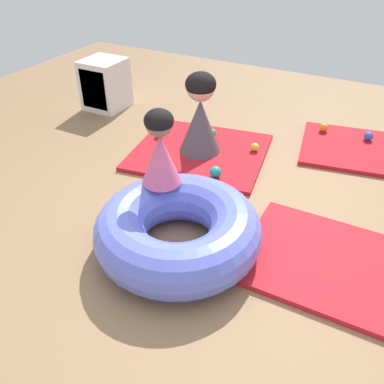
{
  "coord_description": "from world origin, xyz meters",
  "views": [
    {
      "loc": [
        1.0,
        -1.84,
        1.91
      ],
      "look_at": [
        -0.05,
        0.14,
        0.36
      ],
      "focal_mm": 37.82,
      "sensor_mm": 36.0,
      "label": 1
    }
  ],
  "objects_px": {
    "adult_seated": "(200,114)",
    "play_ball_yellow": "(255,147)",
    "play_ball_red": "(159,134)",
    "play_ball_blue": "(369,136)",
    "storage_cube": "(104,85)",
    "play_ball_teal": "(215,172)",
    "child_in_pink": "(160,148)",
    "play_ball_orange": "(324,127)",
    "play_ball_green": "(212,133)",
    "inflatable_cushion": "(178,230)"
  },
  "relations": [
    {
      "from": "play_ball_blue",
      "to": "child_in_pink",
      "type": "bearing_deg",
      "value": -120.16
    },
    {
      "from": "play_ball_red",
      "to": "adult_seated",
      "type": "bearing_deg",
      "value": -5.98
    },
    {
      "from": "adult_seated",
      "to": "play_ball_yellow",
      "type": "relative_size",
      "value": 9.59
    },
    {
      "from": "play_ball_orange",
      "to": "play_ball_green",
      "type": "distance_m",
      "value": 1.17
    },
    {
      "from": "child_in_pink",
      "to": "play_ball_teal",
      "type": "height_order",
      "value": "child_in_pink"
    },
    {
      "from": "play_ball_red",
      "to": "play_ball_green",
      "type": "xyz_separation_m",
      "value": [
        0.47,
        0.26,
        0.0
      ]
    },
    {
      "from": "adult_seated",
      "to": "play_ball_orange",
      "type": "xyz_separation_m",
      "value": [
        0.95,
        0.96,
        -0.32
      ]
    },
    {
      "from": "child_in_pink",
      "to": "play_ball_teal",
      "type": "bearing_deg",
      "value": -110.5
    },
    {
      "from": "play_ball_teal",
      "to": "adult_seated",
      "type": "bearing_deg",
      "value": 132.76
    },
    {
      "from": "child_in_pink",
      "to": "play_ball_orange",
      "type": "bearing_deg",
      "value": -121.1
    },
    {
      "from": "inflatable_cushion",
      "to": "play_ball_yellow",
      "type": "distance_m",
      "value": 1.5
    },
    {
      "from": "play_ball_orange",
      "to": "play_ball_blue",
      "type": "xyz_separation_m",
      "value": [
        0.44,
        0.01,
        -0.0
      ]
    },
    {
      "from": "inflatable_cushion",
      "to": "play_ball_yellow",
      "type": "bearing_deg",
      "value": 90.47
    },
    {
      "from": "play_ball_blue",
      "to": "play_ball_teal",
      "type": "height_order",
      "value": "play_ball_teal"
    },
    {
      "from": "adult_seated",
      "to": "play_ball_blue",
      "type": "distance_m",
      "value": 1.73
    },
    {
      "from": "adult_seated",
      "to": "play_ball_green",
      "type": "height_order",
      "value": "adult_seated"
    },
    {
      "from": "child_in_pink",
      "to": "storage_cube",
      "type": "relative_size",
      "value": 0.97
    },
    {
      "from": "play_ball_yellow",
      "to": "play_ball_blue",
      "type": "distance_m",
      "value": 1.18
    },
    {
      "from": "adult_seated",
      "to": "play_ball_teal",
      "type": "distance_m",
      "value": 0.59
    },
    {
      "from": "child_in_pink",
      "to": "play_ball_red",
      "type": "relative_size",
      "value": 6.82
    },
    {
      "from": "play_ball_yellow",
      "to": "play_ball_green",
      "type": "relative_size",
      "value": 0.99
    },
    {
      "from": "play_ball_orange",
      "to": "storage_cube",
      "type": "xyz_separation_m",
      "value": [
        -2.44,
        -0.48,
        0.2
      ]
    },
    {
      "from": "play_ball_red",
      "to": "play_ball_blue",
      "type": "height_order",
      "value": "play_ball_blue"
    },
    {
      "from": "play_ball_yellow",
      "to": "child_in_pink",
      "type": "bearing_deg",
      "value": -100.94
    },
    {
      "from": "play_ball_red",
      "to": "play_ball_teal",
      "type": "height_order",
      "value": "play_ball_teal"
    },
    {
      "from": "inflatable_cushion",
      "to": "play_ball_yellow",
      "type": "xyz_separation_m",
      "value": [
        -0.01,
        1.5,
        -0.1
      ]
    },
    {
      "from": "adult_seated",
      "to": "play_ball_blue",
      "type": "xyz_separation_m",
      "value": [
        1.39,
        0.97,
        -0.32
      ]
    },
    {
      "from": "play_ball_orange",
      "to": "play_ball_green",
      "type": "bearing_deg",
      "value": -146.3
    },
    {
      "from": "storage_cube",
      "to": "play_ball_orange",
      "type": "bearing_deg",
      "value": 11.25
    },
    {
      "from": "play_ball_teal",
      "to": "storage_cube",
      "type": "bearing_deg",
      "value": 155.28
    },
    {
      "from": "play_ball_orange",
      "to": "storage_cube",
      "type": "distance_m",
      "value": 2.49
    },
    {
      "from": "inflatable_cushion",
      "to": "play_ball_yellow",
      "type": "height_order",
      "value": "inflatable_cushion"
    },
    {
      "from": "inflatable_cushion",
      "to": "play_ball_orange",
      "type": "relative_size",
      "value": 12.8
    },
    {
      "from": "storage_cube",
      "to": "play_ball_yellow",
      "type": "bearing_deg",
      "value": -7.1
    },
    {
      "from": "play_ball_teal",
      "to": "storage_cube",
      "type": "height_order",
      "value": "storage_cube"
    },
    {
      "from": "adult_seated",
      "to": "play_ball_red",
      "type": "bearing_deg",
      "value": 77.74
    },
    {
      "from": "play_ball_red",
      "to": "play_ball_yellow",
      "type": "distance_m",
      "value": 0.97
    },
    {
      "from": "play_ball_green",
      "to": "play_ball_teal",
      "type": "xyz_separation_m",
      "value": [
        0.35,
        -0.68,
        0.01
      ]
    },
    {
      "from": "child_in_pink",
      "to": "play_ball_teal",
      "type": "distance_m",
      "value": 0.86
    },
    {
      "from": "child_in_pink",
      "to": "play_ball_green",
      "type": "height_order",
      "value": "child_in_pink"
    },
    {
      "from": "child_in_pink",
      "to": "play_ball_green",
      "type": "xyz_separation_m",
      "value": [
        -0.24,
        1.35,
        -0.53
      ]
    },
    {
      "from": "inflatable_cushion",
      "to": "play_ball_orange",
      "type": "xyz_separation_m",
      "value": [
        0.47,
        2.23,
        -0.09
      ]
    },
    {
      "from": "play_ball_yellow",
      "to": "play_ball_blue",
      "type": "height_order",
      "value": "play_ball_blue"
    },
    {
      "from": "play_ball_green",
      "to": "play_ball_blue",
      "type": "bearing_deg",
      "value": 25.06
    },
    {
      "from": "adult_seated",
      "to": "play_ball_red",
      "type": "distance_m",
      "value": 0.59
    },
    {
      "from": "play_ball_red",
      "to": "play_ball_orange",
      "type": "bearing_deg",
      "value": 32.38
    },
    {
      "from": "play_ball_red",
      "to": "storage_cube",
      "type": "distance_m",
      "value": 1.11
    },
    {
      "from": "play_ball_yellow",
      "to": "play_ball_green",
      "type": "height_order",
      "value": "play_ball_green"
    },
    {
      "from": "adult_seated",
      "to": "play_ball_yellow",
      "type": "height_order",
      "value": "adult_seated"
    },
    {
      "from": "child_in_pink",
      "to": "storage_cube",
      "type": "height_order",
      "value": "child_in_pink"
    }
  ]
}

